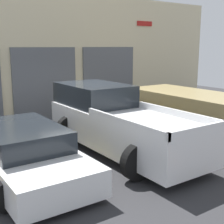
% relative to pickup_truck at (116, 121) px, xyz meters
% --- Properties ---
extents(ground_plane, '(28.00, 28.00, 0.00)m').
position_rel_pickup_truck_xyz_m(ground_plane, '(0.00, 1.63, -0.86)').
color(ground_plane, '#2D2D30').
extents(shophouse_building, '(17.79, 0.68, 5.10)m').
position_rel_pickup_truck_xyz_m(shophouse_building, '(-0.01, 4.92, 1.65)').
color(shophouse_building, beige).
rests_on(shophouse_building, ground).
extents(pickup_truck, '(2.46, 5.44, 1.82)m').
position_rel_pickup_truck_xyz_m(pickup_truck, '(0.00, 0.00, 0.00)').
color(pickup_truck, white).
rests_on(pickup_truck, ground).
extents(sedan_white, '(2.21, 4.55, 1.19)m').
position_rel_pickup_truck_xyz_m(sedan_white, '(-2.82, -0.27, -0.30)').
color(sedan_white, white).
rests_on(sedan_white, ground).
extents(sedan_side, '(2.42, 4.41, 1.50)m').
position_rel_pickup_truck_xyz_m(sedan_side, '(2.82, -0.29, -0.04)').
color(sedan_side, '#9E8956').
rests_on(sedan_side, ground).
extents(parking_stripe_left, '(0.12, 2.20, 0.01)m').
position_rel_pickup_truck_xyz_m(parking_stripe_left, '(-1.41, -0.30, -0.86)').
color(parking_stripe_left, gold).
rests_on(parking_stripe_left, ground).
extents(parking_stripe_centre, '(0.12, 2.20, 0.01)m').
position_rel_pickup_truck_xyz_m(parking_stripe_centre, '(1.41, -0.30, -0.86)').
color(parking_stripe_centre, gold).
rests_on(parking_stripe_centre, ground).
extents(parking_stripe_right, '(0.12, 2.20, 0.01)m').
position_rel_pickup_truck_xyz_m(parking_stripe_right, '(4.22, -0.30, -0.86)').
color(parking_stripe_right, gold).
rests_on(parking_stripe_right, ground).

